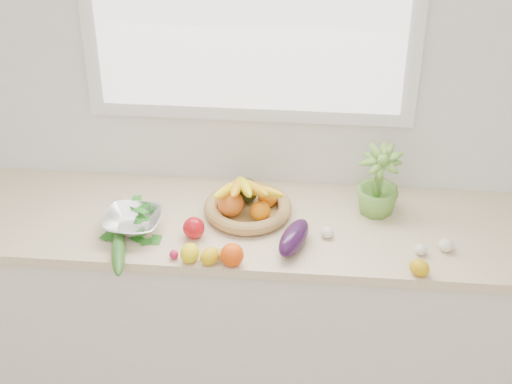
# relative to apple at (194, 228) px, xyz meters

# --- Properties ---
(back_wall) EXTENTS (4.50, 0.02, 2.70)m
(back_wall) POSITION_rel_apple_xyz_m (0.18, 0.42, 0.41)
(back_wall) COLOR white
(back_wall) RESTS_ON ground
(counter_cabinet) EXTENTS (2.20, 0.58, 0.86)m
(counter_cabinet) POSITION_rel_apple_xyz_m (0.18, 0.12, -0.51)
(counter_cabinet) COLOR silver
(counter_cabinet) RESTS_ON ground
(countertop) EXTENTS (2.24, 0.62, 0.04)m
(countertop) POSITION_rel_apple_xyz_m (0.18, 0.12, -0.06)
(countertop) COLOR beige
(countertop) RESTS_ON counter_cabinet
(orange_loose) EXTENTS (0.09, 0.09, 0.09)m
(orange_loose) POSITION_rel_apple_xyz_m (0.16, -0.16, 0.00)
(orange_loose) COLOR #E94807
(orange_loose) RESTS_ON countertop
(lemon_a) EXTENTS (0.08, 0.09, 0.07)m
(lemon_a) POSITION_rel_apple_xyz_m (0.01, -0.15, -0.01)
(lemon_a) COLOR yellow
(lemon_a) RESTS_ON countertop
(lemon_b) EXTENTS (0.10, 0.10, 0.06)m
(lemon_b) POSITION_rel_apple_xyz_m (0.08, -0.16, -0.01)
(lemon_b) COLOR #E2AF0C
(lemon_b) RESTS_ON countertop
(lemon_c) EXTENTS (0.10, 0.09, 0.06)m
(lemon_c) POSITION_rel_apple_xyz_m (0.84, -0.15, -0.01)
(lemon_c) COLOR #D09F0B
(lemon_c) RESTS_ON countertop
(apple) EXTENTS (0.09, 0.09, 0.08)m
(apple) POSITION_rel_apple_xyz_m (0.00, 0.00, 0.00)
(apple) COLOR #B50E17
(apple) RESTS_ON countertop
(ginger) EXTENTS (0.11, 0.07, 0.03)m
(ginger) POSITION_rel_apple_xyz_m (0.10, -0.13, -0.03)
(ginger) COLOR tan
(ginger) RESTS_ON countertop
(garlic_a) EXTENTS (0.08, 0.08, 0.05)m
(garlic_a) POSITION_rel_apple_xyz_m (0.95, -0.00, -0.02)
(garlic_a) COLOR silver
(garlic_a) RESTS_ON countertop
(garlic_b) EXTENTS (0.05, 0.05, 0.04)m
(garlic_b) POSITION_rel_apple_xyz_m (0.51, 0.04, -0.02)
(garlic_b) COLOR white
(garlic_b) RESTS_ON countertop
(garlic_c) EXTENTS (0.06, 0.06, 0.04)m
(garlic_c) POSITION_rel_apple_xyz_m (0.85, -0.03, -0.02)
(garlic_c) COLOR white
(garlic_c) RESTS_ON countertop
(eggplant) EXTENTS (0.15, 0.24, 0.09)m
(eggplant) POSITION_rel_apple_xyz_m (0.38, -0.03, 0.00)
(eggplant) COLOR #290D31
(eggplant) RESTS_ON countertop
(cucumber) EXTENTS (0.11, 0.28, 0.05)m
(cucumber) POSITION_rel_apple_xyz_m (-0.26, -0.16, -0.02)
(cucumber) COLOR #2B591A
(cucumber) RESTS_ON countertop
(radish) EXTENTS (0.04, 0.04, 0.03)m
(radish) POSITION_rel_apple_xyz_m (-0.05, -0.14, -0.02)
(radish) COLOR #C41842
(radish) RESTS_ON countertop
(potted_herb) EXTENTS (0.21, 0.21, 0.31)m
(potted_herb) POSITION_rel_apple_xyz_m (0.70, 0.24, 0.09)
(potted_herb) COLOR #649A38
(potted_herb) RESTS_ON countertop
(fruit_basket) EXTENTS (0.43, 0.43, 0.18)m
(fruit_basket) POSITION_rel_apple_xyz_m (0.19, 0.17, 0.01)
(fruit_basket) COLOR tan
(fruit_basket) RESTS_ON countertop
(colander_with_spinach) EXTENTS (0.23, 0.23, 0.12)m
(colander_with_spinach) POSITION_rel_apple_xyz_m (-0.24, 0.01, 0.02)
(colander_with_spinach) COLOR silver
(colander_with_spinach) RESTS_ON countertop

